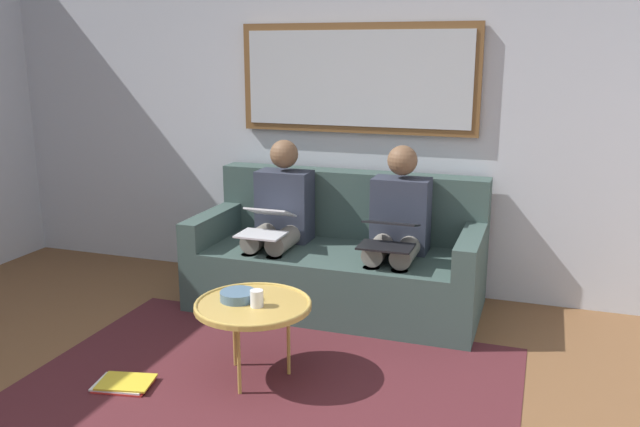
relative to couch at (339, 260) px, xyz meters
The scene contains 12 objects.
wall_rear 1.10m from the couch, 90.00° to the right, with size 6.00×0.12×2.60m, color #B7BCC6.
area_rug 1.30m from the couch, 90.00° to the left, with size 2.60×1.80×0.01m, color #4C1E23.
couch is the anchor object (origin of this frame).
framed_mirror 1.30m from the couch, 90.00° to the right, with size 1.74×0.05×0.77m.
coffee_table 1.23m from the couch, 85.15° to the left, with size 0.63×0.63×0.44m.
cup 1.26m from the couch, 86.98° to the left, with size 0.07×0.07×0.09m, color silver.
bowl 1.22m from the couch, 80.56° to the left, with size 0.19×0.19×0.05m, color slate.
person_left 0.52m from the couch, behind, with size 0.38×0.58×1.14m.
laptop_black 0.61m from the couch, 143.49° to the left, with size 0.34×0.36×0.15m.
person_right 0.52m from the couch, ahead, with size 0.38×0.58×1.14m.
laptop_silver 0.61m from the couch, 35.35° to the left, with size 0.30×0.39×0.17m.
magazine_stack 1.72m from the couch, 64.95° to the left, with size 0.34×0.26×0.03m.
Camera 1 is at (-1.31, 2.11, 1.75)m, focal length 37.17 mm.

